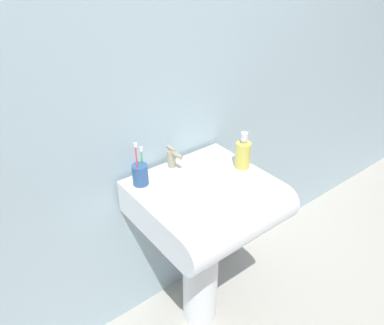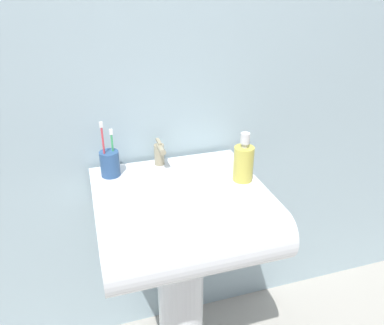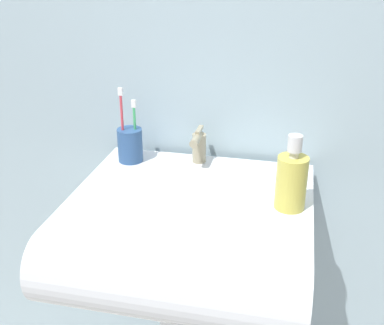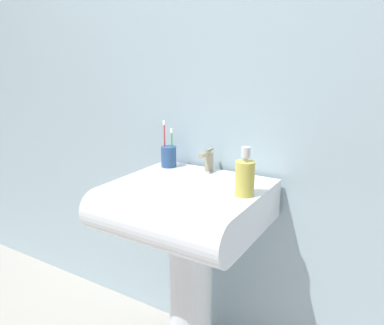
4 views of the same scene
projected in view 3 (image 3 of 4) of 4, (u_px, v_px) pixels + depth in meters
name	position (u px, v px, depth m)	size (l,w,h in m)	color
wall_back	(215.00, 39.00, 1.28)	(5.00, 0.05, 2.40)	#9EB7C1
sink_basin	(187.00, 235.00, 1.14)	(0.57, 0.55, 0.16)	white
faucet	(199.00, 145.00, 1.31)	(0.04, 0.10, 0.10)	tan
toothbrush_cup	(130.00, 144.00, 1.33)	(0.07, 0.07, 0.21)	#2D5184
soap_bottle	(291.00, 180.00, 1.08)	(0.07, 0.07, 0.18)	gold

